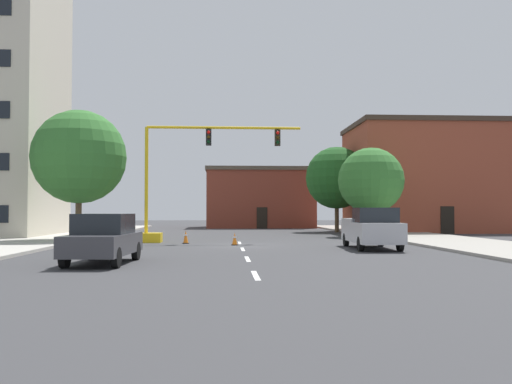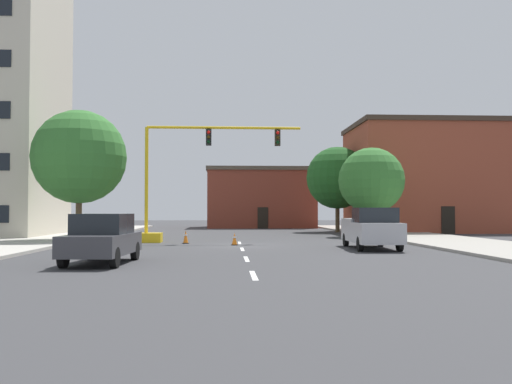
{
  "view_description": "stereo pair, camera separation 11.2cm",
  "coord_description": "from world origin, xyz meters",
  "px_view_note": "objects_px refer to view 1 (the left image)",
  "views": [
    {
      "loc": [
        -0.91,
        -30.23,
        1.85
      ],
      "look_at": [
        0.97,
        2.89,
        2.94
      ],
      "focal_mm": 39.91,
      "sensor_mm": 36.0,
      "label": 1
    },
    {
      "loc": [
        -0.8,
        -30.24,
        1.85
      ],
      "look_at": [
        0.97,
        2.89,
        2.94
      ],
      "focal_mm": 39.91,
      "sensor_mm": 36.0,
      "label": 2
    }
  ],
  "objects_px": {
    "tree_right_far": "(337,178)",
    "sedan_dark_gray_near_left": "(103,238)",
    "traffic_signal_gantry": "(169,203)",
    "traffic_cone_roadside_a": "(186,237)",
    "traffic_cone_roadside_b": "(235,239)",
    "pickup_truck_silver": "(371,229)",
    "tree_left_near": "(79,157)",
    "tree_right_mid": "(371,180)"
  },
  "relations": [
    {
      "from": "traffic_cone_roadside_b",
      "to": "traffic_signal_gantry",
      "type": "bearing_deg",
      "value": 142.04
    },
    {
      "from": "tree_right_mid",
      "to": "tree_left_near",
      "type": "bearing_deg",
      "value": -163.04
    },
    {
      "from": "sedan_dark_gray_near_left",
      "to": "traffic_signal_gantry",
      "type": "bearing_deg",
      "value": 85.76
    },
    {
      "from": "sedan_dark_gray_near_left",
      "to": "traffic_cone_roadside_a",
      "type": "relative_size",
      "value": 6.15
    },
    {
      "from": "tree_right_mid",
      "to": "traffic_cone_roadside_b",
      "type": "height_order",
      "value": "tree_right_mid"
    },
    {
      "from": "traffic_cone_roadside_b",
      "to": "traffic_cone_roadside_a",
      "type": "bearing_deg",
      "value": 148.77
    },
    {
      "from": "traffic_signal_gantry",
      "to": "pickup_truck_silver",
      "type": "relative_size",
      "value": 1.82
    },
    {
      "from": "tree_right_mid",
      "to": "pickup_truck_silver",
      "type": "bearing_deg",
      "value": -104.69
    },
    {
      "from": "tree_right_far",
      "to": "pickup_truck_silver",
      "type": "relative_size",
      "value": 1.36
    },
    {
      "from": "tree_left_near",
      "to": "pickup_truck_silver",
      "type": "xyz_separation_m",
      "value": [
        15.76,
        -7.07,
        -4.07
      ]
    },
    {
      "from": "sedan_dark_gray_near_left",
      "to": "tree_left_near",
      "type": "bearing_deg",
      "value": 107.32
    },
    {
      "from": "tree_right_far",
      "to": "tree_right_mid",
      "type": "bearing_deg",
      "value": -85.6
    },
    {
      "from": "pickup_truck_silver",
      "to": "sedan_dark_gray_near_left",
      "type": "xyz_separation_m",
      "value": [
        -11.34,
        -7.11,
        -0.09
      ]
    },
    {
      "from": "traffic_signal_gantry",
      "to": "tree_right_far",
      "type": "xyz_separation_m",
      "value": [
        13.05,
        15.6,
        2.42
      ]
    },
    {
      "from": "traffic_signal_gantry",
      "to": "traffic_cone_roadside_b",
      "type": "xyz_separation_m",
      "value": [
        3.78,
        -2.95,
        -1.97
      ]
    },
    {
      "from": "pickup_truck_silver",
      "to": "sedan_dark_gray_near_left",
      "type": "relative_size",
      "value": 1.19
    },
    {
      "from": "tree_left_near",
      "to": "sedan_dark_gray_near_left",
      "type": "relative_size",
      "value": 1.71
    },
    {
      "from": "tree_right_mid",
      "to": "traffic_cone_roadside_b",
      "type": "xyz_separation_m",
      "value": [
        -9.95,
        -9.6,
        -3.69
      ]
    },
    {
      "from": "pickup_truck_silver",
      "to": "traffic_cone_roadside_a",
      "type": "relative_size",
      "value": 7.32
    },
    {
      "from": "traffic_signal_gantry",
      "to": "tree_right_mid",
      "type": "xyz_separation_m",
      "value": [
        13.73,
        6.65,
        1.72
      ]
    },
    {
      "from": "traffic_signal_gantry",
      "to": "traffic_cone_roadside_b",
      "type": "bearing_deg",
      "value": -37.96
    },
    {
      "from": "tree_right_far",
      "to": "sedan_dark_gray_near_left",
      "type": "relative_size",
      "value": 1.62
    },
    {
      "from": "tree_left_near",
      "to": "tree_right_mid",
      "type": "bearing_deg",
      "value": 16.96
    },
    {
      "from": "pickup_truck_silver",
      "to": "traffic_signal_gantry",
      "type": "bearing_deg",
      "value": 148.81
    },
    {
      "from": "tree_right_mid",
      "to": "tree_left_near",
      "type": "xyz_separation_m",
      "value": [
        -19.15,
        -5.84,
        1.03
      ]
    },
    {
      "from": "traffic_signal_gantry",
      "to": "tree_right_far",
      "type": "distance_m",
      "value": 20.48
    },
    {
      "from": "traffic_signal_gantry",
      "to": "traffic_cone_roadside_b",
      "type": "distance_m",
      "value": 5.19
    },
    {
      "from": "tree_right_far",
      "to": "sedan_dark_gray_near_left",
      "type": "bearing_deg",
      "value": -115.85
    },
    {
      "from": "traffic_signal_gantry",
      "to": "traffic_cone_roadside_a",
      "type": "bearing_deg",
      "value": -50.72
    },
    {
      "from": "traffic_signal_gantry",
      "to": "sedan_dark_gray_near_left",
      "type": "height_order",
      "value": "traffic_signal_gantry"
    },
    {
      "from": "tree_left_near",
      "to": "traffic_signal_gantry",
      "type": "bearing_deg",
      "value": -8.48
    },
    {
      "from": "traffic_signal_gantry",
      "to": "sedan_dark_gray_near_left",
      "type": "xyz_separation_m",
      "value": [
        -0.99,
        -13.37,
        -1.41
      ]
    },
    {
      "from": "pickup_truck_silver",
      "to": "tree_left_near",
      "type": "bearing_deg",
      "value": 155.84
    },
    {
      "from": "traffic_cone_roadside_a",
      "to": "traffic_cone_roadside_b",
      "type": "height_order",
      "value": "traffic_cone_roadside_a"
    },
    {
      "from": "traffic_cone_roadside_a",
      "to": "traffic_cone_roadside_b",
      "type": "bearing_deg",
      "value": -31.23
    },
    {
      "from": "traffic_cone_roadside_a",
      "to": "tree_right_far",
      "type": "bearing_deg",
      "value": 54.67
    },
    {
      "from": "sedan_dark_gray_near_left",
      "to": "traffic_cone_roadside_b",
      "type": "xyz_separation_m",
      "value": [
        4.77,
        10.42,
        -0.56
      ]
    },
    {
      "from": "tree_right_mid",
      "to": "sedan_dark_gray_near_left",
      "type": "distance_m",
      "value": 25.05
    },
    {
      "from": "tree_right_mid",
      "to": "traffic_cone_roadside_a",
      "type": "height_order",
      "value": "tree_right_mid"
    },
    {
      "from": "traffic_signal_gantry",
      "to": "tree_right_mid",
      "type": "distance_m",
      "value": 15.35
    },
    {
      "from": "tree_left_near",
      "to": "tree_right_far",
      "type": "xyz_separation_m",
      "value": [
        18.46,
        14.79,
        -0.33
      ]
    },
    {
      "from": "traffic_signal_gantry",
      "to": "sedan_dark_gray_near_left",
      "type": "distance_m",
      "value": 13.48
    }
  ]
}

